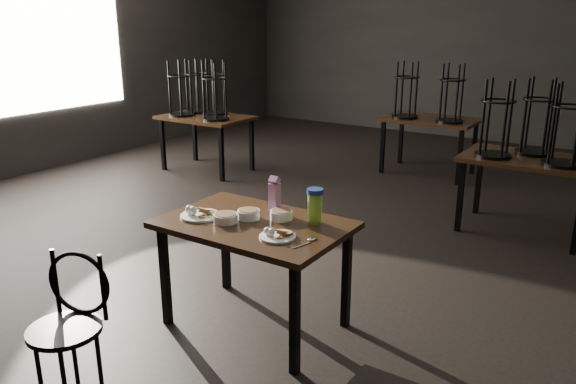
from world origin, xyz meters
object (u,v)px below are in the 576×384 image
Objects in this scene: juice_carton at (275,196)px; water_bottle at (315,206)px; main_table at (254,233)px; bentwood_chair at (71,316)px.

juice_carton is 0.34m from water_bottle.
juice_carton reaches higher than main_table.
bentwood_chair is at bearing -108.79° from main_table.
main_table is 0.30m from juice_carton.
juice_carton is at bearing 89.01° from main_table.
main_table is 1.46× the size of bentwood_chair.
bentwood_chair is (-0.39, -1.37, -0.38)m from juice_carton.
main_table is 5.15× the size of water_bottle.
main_table is at bearing -150.33° from water_bottle.
water_bottle is 0.28× the size of bentwood_chair.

